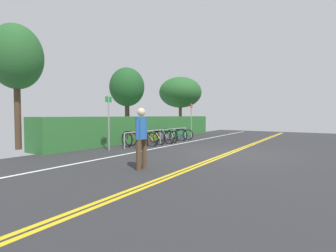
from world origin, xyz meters
name	(u,v)px	position (x,y,z in m)	size (l,w,h in m)	color
ground_plane	(230,154)	(0.00, 0.00, -0.03)	(29.95, 12.27, 0.05)	#2B2B2D
centre_line_yellow_inner	(232,153)	(0.00, -0.08, 0.00)	(26.96, 0.10, 0.00)	gold
centre_line_yellow_outer	(228,153)	(0.00, 0.08, 0.00)	(26.96, 0.10, 0.00)	gold
bike_lane_stripe_white	(162,147)	(0.00, 3.28, 0.00)	(26.96, 0.12, 0.00)	white
bike_rack	(160,133)	(1.38, 4.34, 0.55)	(5.65, 0.05, 0.73)	#9EA0A5
bicycle_0	(134,140)	(-0.92, 4.19, 0.37)	(0.46, 1.77, 0.79)	black
bicycle_1	(141,139)	(-0.18, 4.39, 0.35)	(0.65, 1.74, 0.74)	black
bicycle_2	(151,137)	(0.66, 4.43, 0.37)	(0.46, 1.84, 0.78)	black
bicycle_3	(161,137)	(1.38, 4.27, 0.34)	(0.46, 1.76, 0.73)	black
bicycle_4	(167,136)	(2.14, 4.41, 0.32)	(0.57, 1.71, 0.69)	black
bicycle_5	(173,135)	(2.84, 4.40, 0.36)	(0.51, 1.69, 0.76)	black
bicycle_6	(180,134)	(3.65, 4.43, 0.32)	(0.63, 1.61, 0.69)	black
pedestrian	(141,134)	(-4.21, 1.07, 0.98)	(0.49, 0.32, 1.70)	#4C3826
sign_post_near	(109,117)	(-2.12, 4.56, 1.41)	(0.36, 0.06, 2.35)	gray
sign_post_far	(191,117)	(5.13, 4.40, 1.38)	(0.36, 0.09, 2.29)	gray
hedge_backdrop	(149,128)	(2.88, 6.29, 0.72)	(14.60, 1.32, 1.44)	#2D6B30
tree_near_left	(16,58)	(-4.07, 8.13, 4.00)	(2.19, 2.19, 5.43)	#473323
tree_mid	(127,88)	(2.50, 7.76, 3.31)	(2.26, 2.26, 4.60)	#473323
tree_far_right	(180,93)	(8.48, 7.21, 3.43)	(3.57, 3.57, 4.72)	brown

